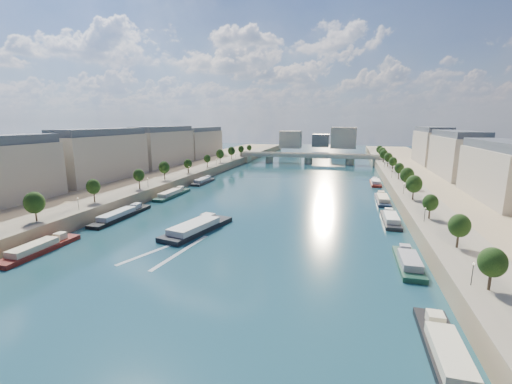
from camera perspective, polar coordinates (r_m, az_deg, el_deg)
The scene contains 17 objects.
ground at distance 164.57m, azimuth 4.08°, elevation 0.02°, with size 700.00×700.00×0.00m, color #0D353C.
quay_left at distance 191.04m, azimuth -17.63°, elevation 1.89°, with size 44.00×520.00×5.00m, color #9E8460.
quay_right at distance 166.49m, azimuth 29.21°, elevation -0.45°, with size 44.00×520.00×5.00m, color #9E8460.
pave_left at distance 183.02m, azimuth -13.71°, elevation 2.51°, with size 14.00×520.00×0.10m, color gray.
pave_right at distance 162.93m, azimuth 24.19°, elevation 0.70°, with size 14.00×520.00×0.10m, color gray.
trees_left at distance 183.06m, azimuth -12.94°, elevation 4.26°, with size 4.80×268.80×8.26m.
trees_right at distance 171.56m, azimuth 23.18°, elevation 3.13°, with size 4.80×268.80×8.26m.
lamps_left at distance 171.81m, azimuth -14.02°, elevation 2.83°, with size 0.36×200.36×4.28m.
lamps_right at distance 166.70m, azimuth 22.48°, elevation 2.02°, with size 0.36×200.36×4.28m.
buildings_left at distance 206.42m, azimuth -19.14°, elevation 6.40°, with size 16.00×226.00×23.20m.
buildings_right at distance 179.57m, azimuth 32.77°, elevation 4.48°, with size 16.00×226.00×23.20m.
skyline at distance 379.22m, azimuth 11.05°, elevation 8.69°, with size 79.00×42.00×22.00m.
bridge at distance 277.45m, azimuth 8.73°, elevation 5.75°, with size 112.00×12.00×8.15m.
tour_barge at distance 107.51m, azimuth -9.81°, elevation -5.91°, with size 13.93×28.94×3.79m.
wake at distance 93.94m, azimuth -14.08°, elevation -9.40°, with size 13.26×25.99×0.04m.
moored_barges_left at distance 129.67m, azimuth -21.48°, elevation -3.61°, with size 5.00×161.37×3.60m.
moored_barges_right at distance 122.99m, azimuth 21.58°, elevation -4.42°, with size 5.00×163.34×3.60m.
Camera 1 is at (30.48, -58.26, 33.30)m, focal length 24.00 mm.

